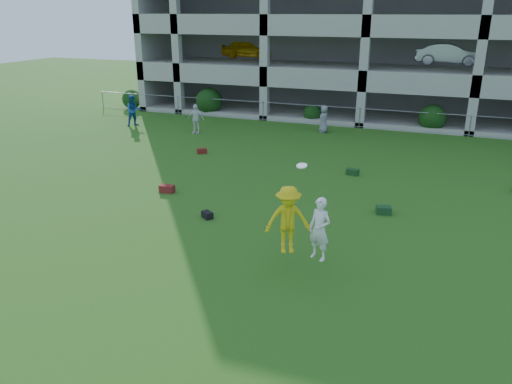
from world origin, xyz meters
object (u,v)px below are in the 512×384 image
at_px(bystander_a, 133,110).
at_px(frisbee_contest, 294,222).
at_px(parking_garage, 386,18).
at_px(bystander_b, 196,119).
at_px(bystander_c, 324,119).

distance_m(bystander_a, frisbee_contest, 19.39).
bearing_deg(frisbee_contest, parking_garage, 92.60).
xyz_separation_m(bystander_b, parking_garage, (8.35, 13.25, 5.20)).
bearing_deg(frisbee_contest, bystander_a, 135.84).
bearing_deg(parking_garage, frisbee_contest, -87.40).
height_order(bystander_a, frisbee_contest, frisbee_contest).
bearing_deg(bystander_b, bystander_a, 168.39).
xyz_separation_m(frisbee_contest, parking_garage, (-1.19, 26.29, 4.68)).
height_order(bystander_a, parking_garage, parking_garage).
xyz_separation_m(bystander_a, bystander_b, (4.36, -0.47, -0.10)).
relative_size(frisbee_contest, parking_garage, 0.08).
bearing_deg(bystander_b, parking_garage, 52.28).
relative_size(bystander_b, bystander_c, 1.07).
bearing_deg(bystander_a, frisbee_contest, -92.31).
distance_m(bystander_a, bystander_b, 4.39).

